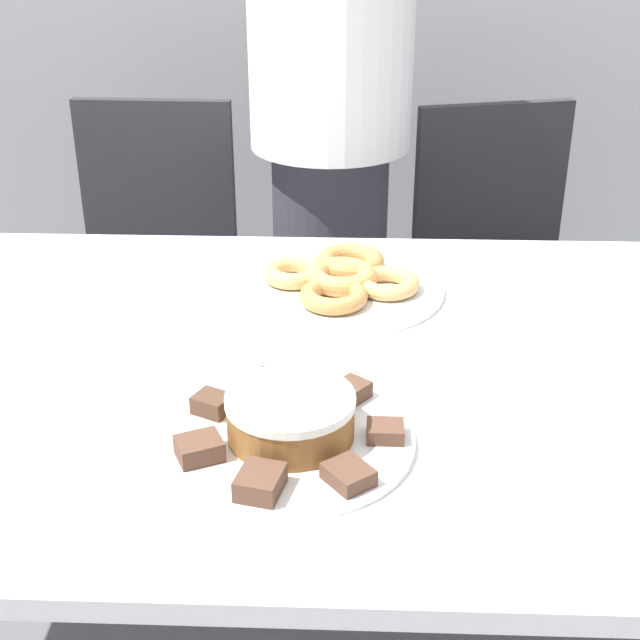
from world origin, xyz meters
TOP-DOWN VIEW (x-y plane):
  - table at (0.00, 0.00)m, footprint 1.89×1.03m
  - person_standing at (-0.01, 0.81)m, footprint 0.36×0.36m
  - office_chair_left at (-0.47, 0.84)m, footprint 0.45×0.45m
  - office_chair_right at (0.42, 0.84)m, footprint 0.54×0.54m
  - plate_cake at (-0.04, -0.22)m, footprint 0.32×0.32m
  - plate_donuts at (0.02, 0.25)m, footprint 0.36×0.36m
  - frosted_cake at (-0.04, -0.22)m, footprint 0.17×0.17m
  - lamington_0 at (-0.06, -0.34)m, footprint 0.06×0.07m
  - lamington_1 at (0.04, -0.32)m, footprint 0.07×0.07m
  - lamington_2 at (0.09, -0.22)m, footprint 0.05×0.04m
  - lamington_3 at (0.04, -0.13)m, footprint 0.06×0.06m
  - lamington_4 at (-0.06, -0.10)m, footprint 0.05×0.06m
  - lamington_5 at (-0.15, -0.17)m, footprint 0.06×0.06m
  - lamington_6 at (-0.15, -0.27)m, footprint 0.07×0.07m
  - donut_0 at (0.02, 0.25)m, footprint 0.13×0.13m
  - donut_1 at (-0.07, 0.27)m, footprint 0.11×0.11m
  - donut_2 at (0.01, 0.18)m, footprint 0.12×0.12m
  - donut_3 at (0.10, 0.24)m, footprint 0.11×0.11m
  - donut_4 at (0.04, 0.32)m, footprint 0.13×0.13m
  - napkin at (0.45, -0.03)m, footprint 0.13×0.12m

SIDE VIEW (x-z plane):
  - office_chair_left at x=-0.47m, z-range -0.02..0.87m
  - office_chair_right at x=0.42m, z-range -0.02..0.87m
  - table at x=0.00m, z-range 0.29..1.02m
  - napkin at x=0.45m, z-range 0.72..0.73m
  - plate_cake at x=-0.04m, z-range 0.72..0.73m
  - plate_donuts at x=0.02m, z-range 0.72..0.73m
  - lamington_2 at x=0.09m, z-range 0.73..0.75m
  - lamington_1 at x=0.04m, z-range 0.73..0.76m
  - lamington_3 at x=0.04m, z-range 0.73..0.76m
  - lamington_4 at x=-0.06m, z-range 0.73..0.76m
  - lamington_5 at x=-0.15m, z-range 0.73..0.76m
  - lamington_6 at x=-0.15m, z-range 0.73..0.76m
  - lamington_0 at x=-0.06m, z-range 0.73..0.76m
  - donut_3 at x=0.10m, z-range 0.73..0.76m
  - donut_2 at x=0.01m, z-range 0.73..0.76m
  - donut_1 at x=-0.07m, z-range 0.73..0.76m
  - donut_4 at x=0.04m, z-range 0.73..0.77m
  - donut_0 at x=0.02m, z-range 0.73..0.77m
  - frosted_cake at x=-0.04m, z-range 0.73..0.79m
  - person_standing at x=-0.01m, z-range 0.04..1.72m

